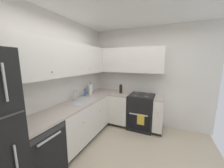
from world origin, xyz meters
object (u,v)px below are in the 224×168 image
object	(u,v)px
dishwasher	(36,152)
oven_range	(141,111)
soap_bottle	(85,93)
paper_towel_roll	(90,89)
oil_bottle	(121,89)

from	to	relation	value
dishwasher	oven_range	size ratio (longest dim) A/B	0.82
soap_bottle	paper_towel_roll	xyz separation A→B (m)	(0.21, -0.02, 0.05)
dishwasher	paper_towel_roll	size ratio (longest dim) A/B	2.66
paper_towel_roll	oil_bottle	distance (m)	0.82
oven_range	paper_towel_roll	bearing A→B (deg)	108.71
oil_bottle	paper_towel_roll	bearing A→B (deg)	120.30
dishwasher	oil_bottle	world-z (taller)	oil_bottle
dishwasher	paper_towel_roll	world-z (taller)	paper_towel_roll
soap_bottle	oven_range	bearing A→B (deg)	-63.73
dishwasher	oil_bottle	size ratio (longest dim) A/B	3.47
oven_range	oil_bottle	size ratio (longest dim) A/B	4.23
dishwasher	soap_bottle	distance (m)	1.59
soap_bottle	paper_towel_roll	world-z (taller)	paper_towel_roll
oven_range	soap_bottle	xyz separation A→B (m)	(-0.64, 1.30, 0.51)
dishwasher	soap_bottle	size ratio (longest dim) A/B	4.58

